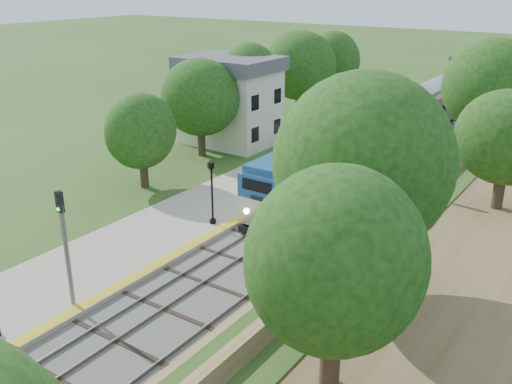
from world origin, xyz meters
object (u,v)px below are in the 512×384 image
Objects in this scene: lamppost_far at (212,197)px; signal_farside at (396,168)px; signal_gantry at (486,72)px; signal_platform at (64,235)px; station_building at (230,100)px; train at (490,77)px.

lamppost_far is 11.09m from signal_farside.
signal_gantry is at bearing 95.94° from signal_farside.
station_building is at bearing 112.10° from signal_platform.
signal_platform is (11.10, -27.32, -0.19)m from station_building.
signal_farside is at bearing -84.06° from signal_gantry.
station_building reaches higher than signal_gantry.
signal_farside reaches higher than signal_gantry.
lamppost_far is (10.77, -16.34, -1.95)m from station_building.
lamppost_far is at bearing 91.68° from signal_platform.
train is 28.42× the size of lamppost_far.
signal_farside is (3.73, -35.86, -0.58)m from signal_gantry.
station_building is 22.94m from signal_farside.
station_building reaches higher than train.
signal_gantry is 14.38m from train.
lamppost_far is at bearing -56.60° from station_building.
station_building is 1.02× the size of signal_gantry.
station_building is 29.49m from signal_platform.
lamppost_far is 0.59× the size of signal_farside.
signal_gantry reaches higher than lamppost_far.
station_building is at bearing -123.38° from signal_gantry.
signal_gantry reaches higher than signal_platform.
signal_farside is (20.20, -10.87, 0.15)m from station_building.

